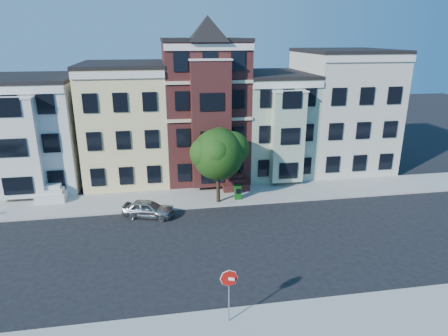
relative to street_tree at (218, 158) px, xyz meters
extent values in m
plane|color=black|center=(-0.12, -6.75, -3.74)|extent=(120.00, 120.00, 0.00)
cube|color=#9E9B93|center=(-0.12, 1.25, -3.66)|extent=(60.00, 4.00, 0.15)
cube|color=#9E9B93|center=(-0.12, -14.75, -3.66)|extent=(60.00, 4.00, 0.15)
cube|color=silver|center=(-15.12, 7.75, 0.76)|extent=(8.00, 9.00, 9.00)
cube|color=beige|center=(-7.12, 7.75, 1.26)|extent=(7.00, 9.00, 10.00)
cube|color=#3E1918|center=(-0.12, 7.75, 2.26)|extent=(7.00, 9.00, 12.00)
cube|color=#A0B294|center=(6.38, 7.75, 0.76)|extent=(6.00, 9.00, 9.00)
cube|color=beige|center=(13.38, 7.75, 1.76)|extent=(8.00, 9.00, 11.00)
imported|color=#96999C|center=(-5.37, -1.55, -3.11)|extent=(3.95, 2.57, 1.25)
cube|color=#115314|center=(1.61, 0.30, -3.01)|extent=(0.54, 0.49, 1.15)
camera|label=1|loc=(-4.37, -28.44, 8.78)|focal=32.00mm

